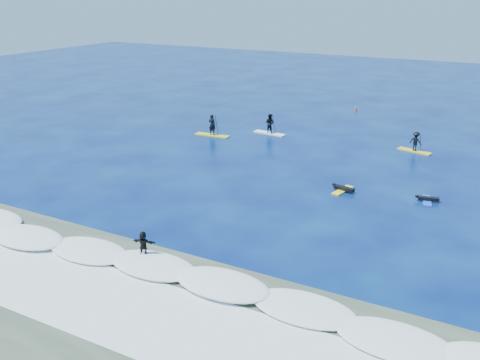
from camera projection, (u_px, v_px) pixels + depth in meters
The scene contains 11 objects.
ground at pixel (230, 201), 34.97m from camera, with size 160.00×160.00×0.00m, color #040D4D.
shallow_water at pixel (73, 307), 23.41m from camera, with size 90.00×13.00×0.01m, color #324437.
breaking_wave at pixel (132, 267), 26.71m from camera, with size 40.00×6.00×0.30m, color white.
whitewater at pixel (89, 296), 24.23m from camera, with size 34.00×5.00×0.02m, color silver.
sup_paddler_left at pixel (212, 128), 50.08m from camera, with size 3.42×1.05×2.37m.
sup_paddler_center at pixel (270, 125), 50.73m from camera, with size 3.27×1.18×2.25m.
sup_paddler_right at pixel (416, 143), 45.18m from camera, with size 2.96×1.43×2.01m.
prone_paddler_near at pixel (343, 189), 36.62m from camera, with size 1.66×2.15×0.44m.
prone_paddler_far at pixel (427, 200), 34.85m from camera, with size 1.51×1.97×0.40m.
wave_surfer at pixel (144, 245), 27.23m from camera, with size 2.01×0.98×1.40m.
marker_buoy at pixel (356, 109), 60.07m from camera, with size 0.25×0.25×0.60m.
Camera 1 is at (16.05, -28.17, 13.20)m, focal length 40.00 mm.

